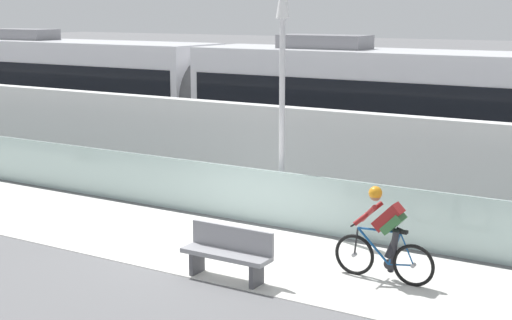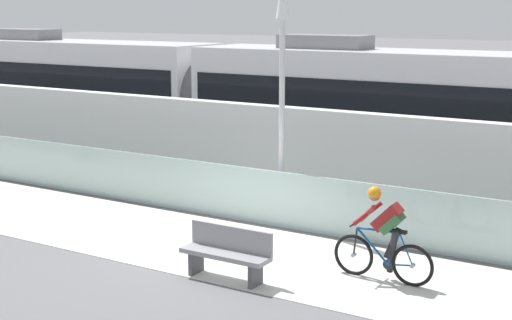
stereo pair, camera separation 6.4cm
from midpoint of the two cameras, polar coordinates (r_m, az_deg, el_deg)
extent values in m
plane|color=slate|center=(14.36, -3.04, -6.71)|extent=(200.00, 200.00, 0.00)
cube|color=silver|center=(14.36, -3.04, -6.69)|extent=(32.00, 3.20, 0.01)
cube|color=#ADC6C1|center=(15.69, 0.75, -2.86)|extent=(32.00, 0.05, 1.18)
cube|color=silver|center=(17.11, 3.82, 0.20)|extent=(32.00, 0.36, 2.28)
cube|color=#595654|center=(19.54, 7.15, -1.84)|extent=(32.00, 0.08, 0.01)
cube|color=#595654|center=(20.82, 8.78, -1.05)|extent=(32.00, 0.08, 0.01)
cube|color=silver|center=(25.88, -14.05, 5.44)|extent=(11.00, 2.50, 3.10)
cube|color=black|center=(25.85, -14.09, 6.21)|extent=(10.56, 2.54, 1.04)
cube|color=#19599E|center=(26.06, -13.90, 2.44)|extent=(10.78, 2.53, 0.28)
cube|color=slate|center=(27.21, -17.21, 9.21)|extent=(2.40, 1.10, 0.36)
cube|color=#232326|center=(28.67, -18.87, 2.62)|extent=(1.40, 1.88, 0.20)
cylinder|color=black|center=(29.13, -17.79, 2.70)|extent=(0.60, 0.10, 0.60)
cube|color=#232326|center=(23.74, -7.87, 1.40)|extent=(1.40, 1.88, 0.20)
cylinder|color=black|center=(23.21, -8.98, 0.98)|extent=(0.60, 0.10, 0.60)
cylinder|color=black|center=(24.30, -6.80, 1.51)|extent=(0.60, 0.10, 0.60)
cube|color=silver|center=(19.51, 10.56, 3.70)|extent=(11.00, 2.50, 3.10)
cube|color=black|center=(19.47, 10.60, 4.72)|extent=(10.56, 2.54, 1.04)
cube|color=#19599E|center=(19.74, 10.42, -0.24)|extent=(10.78, 2.53, 0.28)
cube|color=slate|center=(20.14, 5.42, 9.03)|extent=(2.40, 1.10, 0.36)
cube|color=#232326|center=(21.25, 1.52, 0.31)|extent=(1.40, 1.88, 0.20)
cylinder|color=black|center=(20.65, 0.53, -0.18)|extent=(0.60, 0.10, 0.60)
cylinder|color=black|center=(21.87, 2.45, 0.47)|extent=(0.60, 0.10, 0.60)
cylinder|color=#59595B|center=(22.19, -3.48, 4.80)|extent=(0.60, 2.30, 2.30)
torus|color=black|center=(12.92, 7.64, -7.22)|extent=(0.72, 0.06, 0.72)
cylinder|color=#99999E|center=(12.92, 7.64, -7.22)|extent=(0.07, 0.10, 0.07)
torus|color=black|center=(12.56, 12.07, -7.93)|extent=(0.72, 0.06, 0.72)
cylinder|color=#99999E|center=(12.56, 12.07, -7.93)|extent=(0.07, 0.10, 0.07)
cylinder|color=#144C8C|center=(12.73, 9.06, -6.54)|extent=(0.60, 0.04, 0.58)
cylinder|color=#144C8C|center=(12.60, 10.66, -6.72)|extent=(0.22, 0.04, 0.59)
cylinder|color=#144C8C|center=(12.61, 9.49, -5.34)|extent=(0.76, 0.04, 0.07)
cylinder|color=#144C8C|center=(12.64, 11.14, -7.92)|extent=(0.43, 0.03, 0.09)
cylinder|color=#144C8C|center=(12.52, 11.58, -6.73)|extent=(0.27, 0.02, 0.53)
cylinder|color=black|center=(12.83, 7.77, -6.20)|extent=(0.08, 0.03, 0.49)
cube|color=black|center=(12.47, 11.11, -5.42)|extent=(0.24, 0.10, 0.05)
cylinder|color=black|center=(12.73, 7.92, -4.74)|extent=(0.03, 0.58, 0.03)
cylinder|color=#262628|center=(12.72, 10.23, -7.90)|extent=(0.18, 0.02, 0.18)
cube|color=maroon|center=(12.49, 10.20, -4.34)|extent=(0.50, 0.28, 0.51)
cube|color=#336638|center=(12.48, 10.58, -4.80)|extent=(0.38, 0.30, 0.38)
sphere|color=#997051|center=(12.48, 9.22, -2.68)|extent=(0.20, 0.20, 0.20)
sphere|color=orange|center=(12.47, 9.23, -2.52)|extent=(0.23, 0.23, 0.23)
cylinder|color=maroon|center=(12.61, 8.68, -4.09)|extent=(0.44, 0.41, 0.41)
cylinder|color=maroon|center=(12.61, 8.68, -4.09)|extent=(0.44, 0.41, 0.41)
cylinder|color=black|center=(12.62, 10.57, -6.90)|extent=(0.29, 0.33, 0.80)
cylinder|color=black|center=(12.57, 10.59, -6.29)|extent=(0.29, 0.33, 0.54)
cylinder|color=gray|center=(15.96, 2.06, -4.45)|extent=(0.24, 0.24, 0.20)
cylinder|color=silver|center=(15.51, 2.11, 3.03)|extent=(0.12, 0.12, 4.20)
cube|color=gray|center=(12.55, -2.25, -7.26)|extent=(1.60, 0.44, 0.08)
cube|color=gray|center=(12.64, -1.76, -5.98)|extent=(1.60, 0.06, 0.40)
cube|color=#4C4C51|center=(12.96, -4.47, -7.82)|extent=(0.08, 0.36, 0.41)
cube|color=#4C4C51|center=(12.33, 0.11, -8.81)|extent=(0.08, 0.36, 0.41)
camera|label=1|loc=(0.03, -89.89, 0.02)|focal=52.13mm
camera|label=2|loc=(0.03, 90.11, -0.02)|focal=52.13mm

